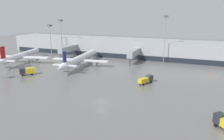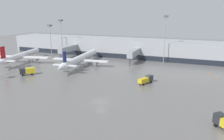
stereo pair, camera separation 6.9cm
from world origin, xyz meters
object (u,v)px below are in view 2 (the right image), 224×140
service_truck_2 (27,71)px  traffic_cone_2 (209,73)px  traffic_cone_1 (30,60)px  apron_light_mast_6 (61,27)px  apron_light_mast_1 (50,31)px  service_truck_0 (146,79)px  apron_light_mast_2 (165,27)px  parked_jet_0 (21,56)px  parked_jet_2 (80,59)px  traffic_cone_3 (218,77)px

service_truck_2 → traffic_cone_2: bearing=156.3°
traffic_cone_1 → apron_light_mast_6: size_ratio=0.03×
service_truck_2 → apron_light_mast_6: apron_light_mast_6 is taller
apron_light_mast_1 → service_truck_0: bearing=-26.6°
apron_light_mast_1 → apron_light_mast_2: 59.28m
service_truck_0 → traffic_cone_1: service_truck_0 is taller
parked_jet_0 → service_truck_2: 22.51m
traffic_cone_1 → apron_light_mast_1: bearing=82.8°
traffic_cone_2 → apron_light_mast_2: (-18.88, 11.97, 16.12)m
parked_jet_0 → traffic_cone_1: parked_jet_0 is taller
parked_jet_2 → parked_jet_0: bearing=95.4°
traffic_cone_1 → apron_light_mast_2: size_ratio=0.03×
service_truck_2 → traffic_cone_1: bearing=-96.7°
traffic_cone_2 → traffic_cone_3: size_ratio=1.28×
traffic_cone_1 → service_truck_2: bearing=-50.9°
parked_jet_0 → traffic_cone_2: size_ratio=44.77×
traffic_cone_3 → apron_light_mast_2: size_ratio=0.03×
traffic_cone_2 → traffic_cone_1: bearing=-176.4°
traffic_cone_1 → apron_light_mast_1: (1.83, 14.47, 12.78)m
traffic_cone_3 → parked_jet_0: bearing=-175.1°
service_truck_2 → apron_light_mast_6: (-10.31, 38.34, 13.23)m
service_truck_2 → apron_light_mast_2: bearing=174.6°
service_truck_0 → parked_jet_2: bearing=94.2°
apron_light_mast_6 → service_truck_2: bearing=-74.9°
apron_light_mast_1 → apron_light_mast_2: size_ratio=0.77×
traffic_cone_3 → traffic_cone_1: bearing=-179.1°
traffic_cone_2 → apron_light_mast_6: bearing=170.2°
apron_light_mast_1 → apron_light_mast_2: apron_light_mast_2 is taller
traffic_cone_2 → apron_light_mast_2: 27.56m
traffic_cone_1 → parked_jet_2: bearing=-1.0°
traffic_cone_2 → service_truck_2: bearing=-157.8°
traffic_cone_1 → apron_light_mast_6: apron_light_mast_6 is taller
apron_light_mast_6 → apron_light_mast_2: bearing=-0.7°
service_truck_2 → apron_light_mast_2: (44.17, 37.67, 14.88)m
parked_jet_2 → traffic_cone_1: (-27.90, 0.49, -2.79)m
traffic_cone_1 → traffic_cone_3: 82.47m
service_truck_2 → traffic_cone_2: 68.10m
traffic_cone_1 → service_truck_0: bearing=-13.7°
service_truck_2 → apron_light_mast_2: 59.93m
apron_light_mast_2 → apron_light_mast_6: apron_light_mast_2 is taller
parked_jet_0 → parked_jet_2: (27.97, 5.33, -0.24)m
traffic_cone_2 → apron_light_mast_2: size_ratio=0.04×
parked_jet_0 → service_truck_2: parked_jet_0 is taller
service_truck_2 → apron_light_mast_1: size_ratio=0.31×
parked_jet_2 → service_truck_2: parked_jet_2 is taller
parked_jet_0 → apron_light_mast_6: bearing=-27.0°
service_truck_2 → traffic_cone_1: (-16.79, 20.63, -1.31)m
service_truck_2 → apron_light_mast_6: bearing=-120.8°
parked_jet_0 → apron_light_mast_1: size_ratio=2.10×
traffic_cone_2 → apron_light_mast_1: bearing=173.1°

